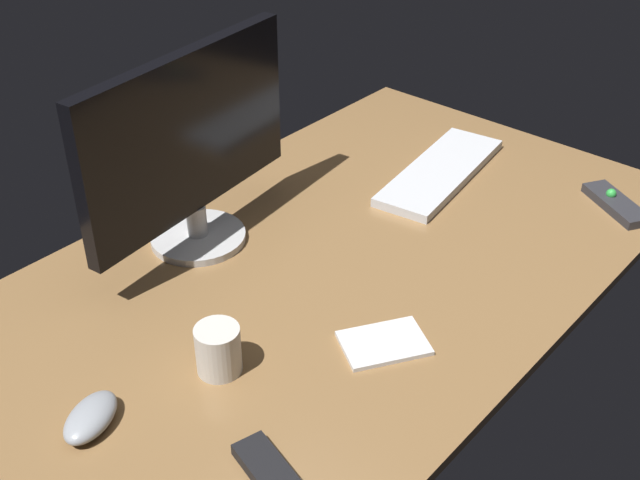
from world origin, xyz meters
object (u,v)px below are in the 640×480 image
(coffee_mug, at_px, (218,350))
(notepad, at_px, (384,343))
(computer_mouse, at_px, (90,417))
(media_remote, at_px, (616,204))
(keyboard, at_px, (440,172))
(monitor, at_px, (189,146))

(coffee_mug, bearing_deg, notepad, -36.78)
(computer_mouse, relative_size, media_remote, 0.62)
(keyboard, xyz_separation_m, coffee_mug, (-0.74, -0.09, 0.03))
(keyboard, distance_m, coffee_mug, 0.75)
(keyboard, xyz_separation_m, notepad, (-0.53, -0.25, -0.01))
(media_remote, height_order, coffee_mug, coffee_mug)
(monitor, relative_size, keyboard, 1.28)
(keyboard, height_order, notepad, keyboard)
(monitor, bearing_deg, media_remote, -47.81)
(computer_mouse, bearing_deg, keyboard, -21.48)
(media_remote, distance_m, coffee_mug, 0.91)
(media_remote, height_order, notepad, media_remote)
(monitor, height_order, coffee_mug, monitor)
(coffee_mug, bearing_deg, monitor, 53.21)
(monitor, bearing_deg, notepad, -97.96)
(keyboard, bearing_deg, monitor, 149.66)
(computer_mouse, xyz_separation_m, media_remote, (1.07, -0.32, -0.01))
(notepad, bearing_deg, monitor, 88.84)
(media_remote, bearing_deg, monitor, 79.98)
(keyboard, xyz_separation_m, media_remote, (0.12, -0.35, 0.00))
(media_remote, bearing_deg, keyboard, 50.49)
(computer_mouse, xyz_separation_m, coffee_mug, (0.20, -0.05, 0.02))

